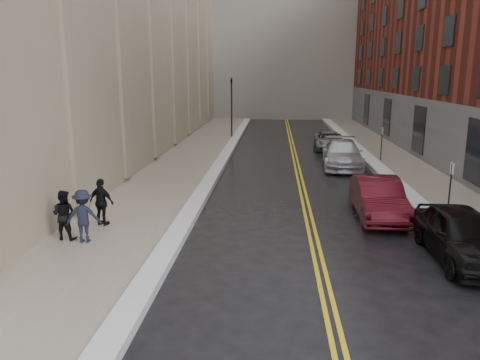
% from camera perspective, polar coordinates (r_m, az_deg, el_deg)
% --- Properties ---
extents(ground, '(160.00, 160.00, 0.00)m').
position_cam_1_polar(ground, '(11.56, -1.82, -15.81)').
color(ground, black).
rests_on(ground, ground).
extents(sidewalk_left, '(4.00, 64.00, 0.15)m').
position_cam_1_polar(sidewalk_left, '(27.23, -7.71, 1.15)').
color(sidewalk_left, gray).
rests_on(sidewalk_left, ground).
extents(sidewalk_right, '(3.00, 64.00, 0.15)m').
position_cam_1_polar(sidewalk_right, '(27.79, 20.68, 0.67)').
color(sidewalk_right, gray).
rests_on(sidewalk_right, ground).
extents(lane_stripe_a, '(0.12, 64.00, 0.01)m').
position_cam_1_polar(lane_stripe_a, '(26.69, 6.91, 0.78)').
color(lane_stripe_a, gold).
rests_on(lane_stripe_a, ground).
extents(lane_stripe_b, '(0.12, 64.00, 0.01)m').
position_cam_1_polar(lane_stripe_b, '(26.71, 7.42, 0.77)').
color(lane_stripe_b, gold).
rests_on(lane_stripe_b, ground).
extents(snow_ridge_left, '(0.70, 60.80, 0.26)m').
position_cam_1_polar(snow_ridge_left, '(26.84, -2.90, 1.20)').
color(snow_ridge_left, silver).
rests_on(snow_ridge_left, ground).
extents(snow_ridge_right, '(0.85, 60.80, 0.30)m').
position_cam_1_polar(snow_ridge_right, '(27.31, 16.96, 0.90)').
color(snow_ridge_right, silver).
rests_on(snow_ridge_right, ground).
extents(traffic_signal, '(0.18, 0.15, 5.20)m').
position_cam_1_polar(traffic_signal, '(40.33, -1.03, 9.35)').
color(traffic_signal, black).
rests_on(traffic_signal, ground).
extents(parking_sign_near, '(0.06, 0.35, 2.23)m').
position_cam_1_polar(parking_sign_near, '(19.76, 24.26, -0.53)').
color(parking_sign_near, black).
rests_on(parking_sign_near, ground).
extents(parking_sign_far, '(0.06, 0.35, 2.23)m').
position_cam_1_polar(parking_sign_far, '(31.12, 16.89, 4.57)').
color(parking_sign_far, black).
rests_on(parking_sign_far, ground).
extents(car_black, '(1.94, 4.72, 1.60)m').
position_cam_1_polar(car_black, '(15.69, 25.45, -6.03)').
color(car_black, black).
rests_on(car_black, ground).
extents(car_maroon, '(1.77, 4.78, 1.56)m').
position_cam_1_polar(car_maroon, '(19.11, 16.50, -2.12)').
color(car_maroon, '#480C16').
rests_on(car_maroon, ground).
extents(car_silver_near, '(2.67, 5.73, 1.62)m').
position_cam_1_polar(car_silver_near, '(28.90, 12.37, 3.13)').
color(car_silver_near, '#B9BCC1').
rests_on(car_silver_near, ground).
extents(car_silver_far, '(2.31, 4.75, 1.30)m').
position_cam_1_polar(car_silver_far, '(35.64, 10.86, 4.73)').
color(car_silver_far, gray).
rests_on(car_silver_far, ground).
extents(pedestrian_a, '(0.88, 0.72, 1.67)m').
position_cam_1_polar(pedestrian_a, '(16.54, -20.67, -3.99)').
color(pedestrian_a, black).
rests_on(pedestrian_a, sidewalk_left).
extents(pedestrian_b, '(1.21, 0.81, 1.75)m').
position_cam_1_polar(pedestrian_b, '(16.05, -18.56, -4.18)').
color(pedestrian_b, black).
rests_on(pedestrian_b, sidewalk_left).
extents(pedestrian_c, '(1.09, 0.72, 1.72)m').
position_cam_1_polar(pedestrian_c, '(17.61, -16.51, -2.60)').
color(pedestrian_c, black).
rests_on(pedestrian_c, sidewalk_left).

